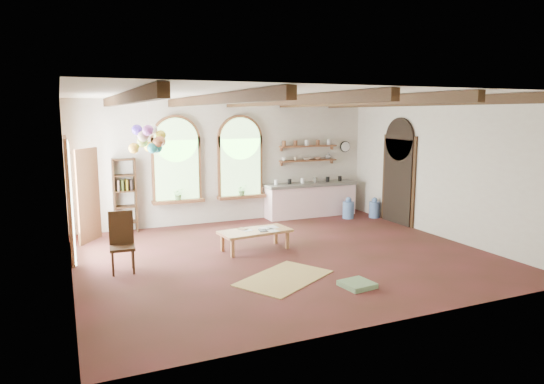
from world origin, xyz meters
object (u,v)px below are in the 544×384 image
coffee_table (255,233)px  balloon_cluster (149,140)px  kitchen_counter (311,199)px  side_chair (123,255)px

coffee_table → balloon_cluster: bearing=159.5°
kitchen_counter → side_chair: side_chair is taller
kitchen_counter → balloon_cluster: bearing=-158.5°
kitchen_counter → coffee_table: (-2.70, -2.60, -0.10)m
side_chair → balloon_cluster: bearing=57.0°
coffee_table → side_chair: (-2.73, -0.37, -0.06)m
kitchen_counter → coffee_table: bearing=-136.1°
side_chair → kitchen_counter: bearing=28.7°
kitchen_counter → side_chair: 6.20m
coffee_table → kitchen_counter: bearing=43.9°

